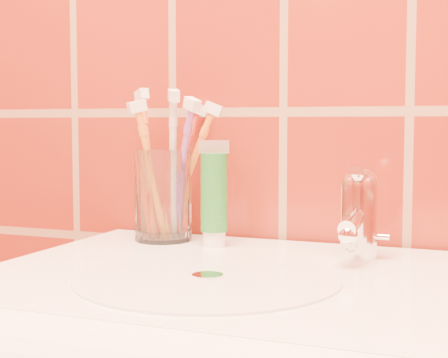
% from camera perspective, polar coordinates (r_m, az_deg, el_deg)
% --- Properties ---
extents(glass_tumbler, '(0.09, 0.09, 0.14)m').
position_cam_1_polar(glass_tumbler, '(1.02, -5.08, -1.32)').
color(glass_tumbler, white).
rests_on(glass_tumbler, pedestal_sink).
extents(toothpaste_tube, '(0.04, 0.04, 0.15)m').
position_cam_1_polar(toothpaste_tube, '(0.97, -0.83, -1.51)').
color(toothpaste_tube, white).
rests_on(toothpaste_tube, pedestal_sink).
extents(faucet, '(0.05, 0.11, 0.12)m').
position_cam_1_polar(faucet, '(0.90, 11.14, -2.54)').
color(faucet, white).
rests_on(faucet, pedestal_sink).
extents(toothbrush_0, '(0.13, 0.12, 0.21)m').
position_cam_1_polar(toothbrush_0, '(1.02, -2.93, 0.51)').
color(toothbrush_0, orange).
rests_on(toothbrush_0, glass_tumbler).
extents(toothbrush_1, '(0.12, 0.12, 0.24)m').
position_cam_1_polar(toothbrush_1, '(1.04, -6.25, 1.14)').
color(toothbrush_1, '#D15B25').
rests_on(toothbrush_1, glass_tumbler).
extents(toothbrush_2, '(0.09, 0.10, 0.23)m').
position_cam_1_polar(toothbrush_2, '(1.00, -4.31, 0.94)').
color(toothbrush_2, silver).
rests_on(toothbrush_2, glass_tumbler).
extents(toothbrush_3, '(0.11, 0.11, 0.22)m').
position_cam_1_polar(toothbrush_3, '(1.00, -6.01, 0.48)').
color(toothbrush_3, orange).
rests_on(toothbrush_3, glass_tumbler).
extents(toothbrush_4, '(0.13, 0.15, 0.22)m').
position_cam_1_polar(toothbrush_4, '(1.05, -3.77, 0.60)').
color(toothbrush_4, red).
rests_on(toothbrush_4, glass_tumbler).
extents(toothbrush_5, '(0.14, 0.13, 0.22)m').
position_cam_1_polar(toothbrush_5, '(1.00, -3.62, 0.59)').
color(toothbrush_5, '#8F4AA0').
rests_on(toothbrush_5, glass_tumbler).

